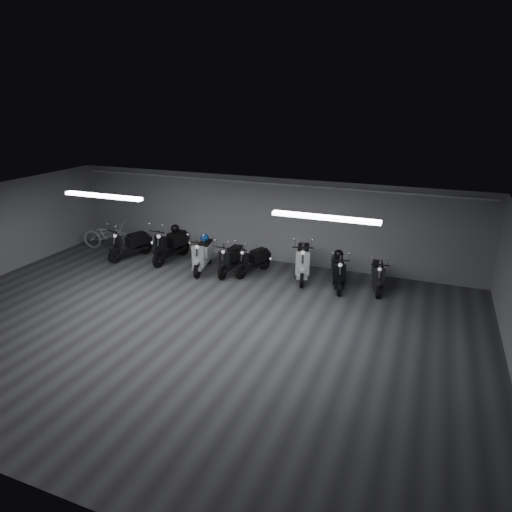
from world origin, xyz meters
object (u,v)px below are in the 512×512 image
at_px(scooter_1, 170,240).
at_px(helmet_1, 205,238).
at_px(scooter_7, 338,267).
at_px(scooter_9, 378,271).
at_px(scooter_0, 129,240).
at_px(scooter_5, 253,256).
at_px(bicycle, 108,232).
at_px(scooter_6, 303,255).
at_px(helmet_0, 175,229).
at_px(scooter_2, 203,249).
at_px(scooter_3, 231,254).
at_px(helmet_2, 339,254).

distance_m(scooter_1, helmet_1, 1.37).
bearing_deg(scooter_7, scooter_9, -4.73).
bearing_deg(scooter_0, scooter_1, 31.73).
bearing_deg(scooter_5, bicycle, -161.32).
distance_m(scooter_7, helmet_1, 4.32).
height_order(scooter_1, scooter_6, scooter_6).
height_order(scooter_5, helmet_0, helmet_0).
height_order(scooter_0, scooter_6, scooter_6).
distance_m(scooter_1, scooter_2, 1.44).
height_order(scooter_5, scooter_6, scooter_6).
relative_size(scooter_1, helmet_0, 6.99).
height_order(scooter_1, helmet_1, scooter_1).
relative_size(scooter_2, scooter_5, 1.18).
distance_m(scooter_1, bicycle, 2.75).
xyz_separation_m(scooter_0, scooter_7, (7.07, 0.18, -0.03)).
bearing_deg(helmet_1, scooter_6, 4.76).
distance_m(scooter_2, scooter_3, 0.94).
distance_m(scooter_2, helmet_2, 4.22).
bearing_deg(scooter_0, scooter_9, 22.50).
relative_size(scooter_6, helmet_2, 7.19).
relative_size(scooter_5, helmet_2, 5.73).
bearing_deg(scooter_5, helmet_2, 25.64).
xyz_separation_m(scooter_1, scooter_6, (4.51, 0.16, 0.01)).
bearing_deg(scooter_9, scooter_6, 168.40).
distance_m(scooter_7, bicycle, 8.39).
distance_m(scooter_3, helmet_2, 3.29).
distance_m(scooter_0, scooter_9, 8.17).
distance_m(scooter_5, helmet_2, 2.62).
bearing_deg(scooter_1, helmet_1, 1.52).
distance_m(scooter_3, helmet_0, 2.40).
xyz_separation_m(scooter_2, scooter_7, (4.25, 0.24, -0.06)).
bearing_deg(scooter_6, scooter_0, 169.89).
height_order(scooter_7, helmet_0, scooter_7).
bearing_deg(helmet_1, helmet_0, 163.77).
bearing_deg(scooter_2, bicycle, 160.39).
relative_size(scooter_1, helmet_1, 7.35).
distance_m(scooter_3, scooter_7, 3.33).
distance_m(scooter_2, bicycle, 4.17).
height_order(scooter_5, bicycle, bicycle).
bearing_deg(scooter_7, scooter_5, 163.19).
bearing_deg(helmet_1, scooter_1, 175.46).
bearing_deg(scooter_1, scooter_2, -8.53).
height_order(bicycle, helmet_2, bicycle).
bearing_deg(scooter_0, scooter_6, 24.17).
bearing_deg(scooter_6, scooter_3, 176.38).
relative_size(scooter_1, bicycle, 1.01).
relative_size(scooter_0, scooter_1, 0.90).
distance_m(scooter_0, helmet_2, 7.02).
height_order(scooter_3, helmet_0, scooter_3).
xyz_separation_m(scooter_7, helmet_2, (-0.06, 0.23, 0.29)).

